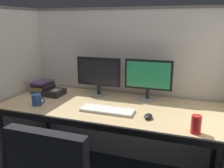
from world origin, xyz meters
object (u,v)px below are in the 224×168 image
object	(u,v)px
monitor_right	(148,77)
book_stack	(42,86)
coffee_mug	(37,100)
monitor_left	(98,74)
keyboard_main	(107,110)
computer_mouse	(148,116)
desk_phone	(54,92)
soda_can	(196,125)
desk	(110,111)

from	to	relation	value
monitor_right	book_stack	distance (m)	1.09
book_stack	coffee_mug	distance (m)	0.42
monitor_left	keyboard_main	bearing A→B (deg)	-58.68
computer_mouse	monitor_right	bearing A→B (deg)	102.09
coffee_mug	keyboard_main	bearing A→B (deg)	5.17
keyboard_main	desk_phone	bearing A→B (deg)	159.84
keyboard_main	computer_mouse	size ratio (longest dim) A/B	4.48
monitor_left	monitor_right	world-z (taller)	same
computer_mouse	coffee_mug	size ratio (longest dim) A/B	0.76
keyboard_main	desk_phone	xyz separation A→B (m)	(-0.65, 0.24, 0.02)
keyboard_main	coffee_mug	xyz separation A→B (m)	(-0.63, -0.06, 0.04)
soda_can	desk_phone	xyz separation A→B (m)	(-1.32, 0.41, -0.03)
monitor_right	soda_can	bearing A→B (deg)	-53.26
desk	computer_mouse	xyz separation A→B (m)	(0.36, -0.16, 0.07)
monitor_left	soda_can	distance (m)	1.07
soda_can	monitor_left	bearing A→B (deg)	148.60
book_stack	coffee_mug	xyz separation A→B (m)	(0.21, -0.37, -0.01)
desk	book_stack	bearing A→B (deg)	167.02
desk	keyboard_main	distance (m)	0.14
computer_mouse	coffee_mug	xyz separation A→B (m)	(-0.96, -0.02, 0.03)
monitor_right	keyboard_main	xyz separation A→B (m)	(-0.25, -0.40, -0.20)
book_stack	coffee_mug	size ratio (longest dim) A/B	1.76
monitor_left	book_stack	distance (m)	0.63
desk_phone	monitor_right	bearing A→B (deg)	10.31
keyboard_main	soda_can	bearing A→B (deg)	-14.32
desk	desk_phone	bearing A→B (deg)	169.78
desk	monitor_left	distance (m)	0.42
soda_can	desk_phone	distance (m)	1.38
book_stack	monitor_left	bearing A→B (deg)	6.47
monitor_right	computer_mouse	world-z (taller)	monitor_right
desk	computer_mouse	distance (m)	0.40
computer_mouse	soda_can	xyz separation A→B (m)	(0.34, -0.14, 0.04)
desk_phone	computer_mouse	bearing A→B (deg)	-15.31
keyboard_main	soda_can	size ratio (longest dim) A/B	3.52
book_stack	desk_phone	xyz separation A→B (m)	(0.18, -0.07, -0.02)
keyboard_main	computer_mouse	xyz separation A→B (m)	(0.34, -0.03, 0.01)
monitor_right	book_stack	size ratio (longest dim) A/B	1.94
computer_mouse	book_stack	bearing A→B (deg)	163.63
desk	computer_mouse	bearing A→B (deg)	-23.44
desk	computer_mouse	size ratio (longest dim) A/B	19.79
monitor_right	keyboard_main	size ratio (longest dim) A/B	1.00
monitor_right	soda_can	xyz separation A→B (m)	(0.43, -0.57, -0.15)
book_stack	coffee_mug	bearing A→B (deg)	-60.86
computer_mouse	soda_can	world-z (taller)	soda_can
desk	book_stack	distance (m)	0.83
monitor_right	keyboard_main	world-z (taller)	monitor_right
coffee_mug	desk_phone	world-z (taller)	coffee_mug
keyboard_main	desk_phone	distance (m)	0.69
monitor_left	coffee_mug	size ratio (longest dim) A/B	3.41
monitor_right	keyboard_main	distance (m)	0.51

